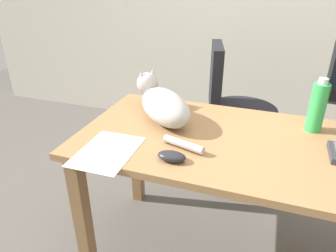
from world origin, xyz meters
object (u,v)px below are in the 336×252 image
Objects in this scene: office_chair at (233,126)px; computer_mouse at (172,156)px; cat at (163,104)px; water_bottle at (317,107)px.

office_chair reaches higher than computer_mouse.
computer_mouse is (0.16, -0.33, -0.06)m from cat.
computer_mouse is (-0.11, -0.95, 0.30)m from office_chair.
office_chair reaches higher than cat.
water_bottle reaches higher than cat.
cat is at bearing 115.45° from computer_mouse.
computer_mouse is at bearing -96.58° from office_chair.
office_chair reaches higher than water_bottle.
office_chair is 1.01m from computer_mouse.
cat is 4.18× the size of computer_mouse.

